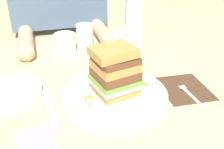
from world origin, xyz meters
TOP-DOWN VIEW (x-y plane):
  - ground_plane at (0.00, 0.00)m, footprint 3.00×3.00m
  - main_plate at (0.01, -0.01)m, footprint 0.29×0.29m
  - sandwich at (0.01, -0.01)m, footprint 0.13×0.13m
  - carrot_shred_0 at (-0.07, -0.03)m, footprint 0.02×0.01m
  - carrot_shred_1 at (-0.07, -0.04)m, footprint 0.01×0.02m
  - carrot_shred_2 at (-0.08, -0.05)m, footprint 0.00×0.02m
  - carrot_shred_3 at (-0.08, -0.03)m, footprint 0.01×0.03m
  - carrot_shred_4 at (-0.07, -0.02)m, footprint 0.02×0.01m
  - carrot_shred_5 at (-0.06, -0.02)m, footprint 0.01×0.02m
  - carrot_shred_6 at (0.06, 0.00)m, footprint 0.01×0.02m
  - carrot_shred_7 at (0.09, 0.01)m, footprint 0.01×0.03m
  - carrot_shred_8 at (0.07, -0.00)m, footprint 0.02×0.01m
  - carrot_shred_9 at (0.10, -0.01)m, footprint 0.02×0.00m
  - carrot_shred_10 at (0.06, -0.00)m, footprint 0.02×0.01m
  - carrot_shred_11 at (0.08, -0.01)m, footprint 0.02×0.01m
  - carrot_shred_12 at (0.10, 0.01)m, footprint 0.00×0.03m
  - napkin_dark at (0.22, -0.03)m, footprint 0.15×0.17m
  - fork at (0.22, -0.05)m, footprint 0.02×0.17m
  - knife at (-0.17, -0.02)m, footprint 0.03×0.20m
  - juice_glass at (0.11, 0.24)m, footprint 0.08×0.08m
  - water_bottle at (0.16, 0.26)m, footprint 0.07×0.07m
  - empty_tumbler_0 at (-0.09, 0.33)m, footprint 0.08×0.08m
  - empty_tumbler_1 at (0.00, 0.38)m, footprint 0.07×0.07m
  - side_plate at (-0.29, 0.09)m, footprint 0.20×0.20m
  - napkin_pink at (-0.21, -0.13)m, footprint 0.09×0.10m

SIDE VIEW (x-z plane):
  - ground_plane at x=0.00m, z-range 0.00..0.00m
  - napkin_pink at x=-0.21m, z-range 0.00..0.00m
  - napkin_dark at x=0.22m, z-range 0.00..0.00m
  - knife at x=-0.17m, z-range 0.00..0.00m
  - fork at x=0.22m, z-range 0.00..0.01m
  - side_plate at x=-0.29m, z-range 0.00..0.02m
  - main_plate at x=0.01m, z-range 0.00..0.02m
  - carrot_shred_8 at x=0.07m, z-range 0.02..0.02m
  - carrot_shred_2 at x=-0.08m, z-range 0.02..0.02m
  - carrot_shred_3 at x=-0.08m, z-range 0.02..0.02m
  - carrot_shred_11 at x=0.08m, z-range 0.02..0.02m
  - carrot_shred_6 at x=0.06m, z-range 0.02..0.02m
  - carrot_shred_4 at x=-0.07m, z-range 0.02..0.02m
  - carrot_shred_7 at x=0.09m, z-range 0.02..0.02m
  - carrot_shred_10 at x=0.06m, z-range 0.02..0.02m
  - carrot_shred_12 at x=0.10m, z-range 0.02..0.02m
  - carrot_shred_5 at x=-0.06m, z-range 0.02..0.02m
  - carrot_shred_9 at x=0.10m, z-range 0.02..0.02m
  - carrot_shred_1 at x=-0.07m, z-range 0.02..0.02m
  - carrot_shred_0 at x=-0.07m, z-range 0.02..0.02m
  - empty_tumbler_0 at x=-0.09m, z-range 0.00..0.08m
  - juice_glass at x=0.11m, z-range 0.00..0.09m
  - empty_tumbler_1 at x=0.00m, z-range 0.00..0.09m
  - sandwich at x=0.01m, z-range 0.01..0.15m
  - water_bottle at x=0.16m, z-range -0.01..0.27m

